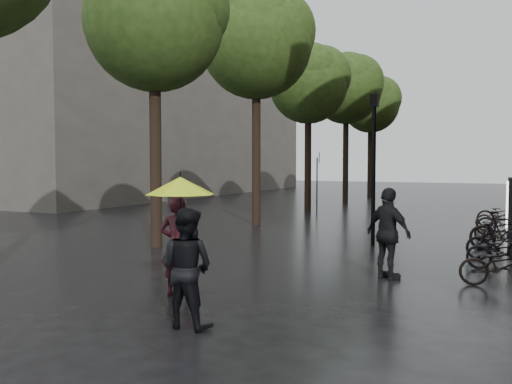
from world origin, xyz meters
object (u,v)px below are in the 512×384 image
Objects in this scene: person_black at (187,268)px; parked_bicycles at (504,229)px; person_burgundy at (178,245)px; ad_lightbox at (512,207)px; lamp_post at (374,154)px; pedestrian_walking at (388,233)px.

person_black is 0.15× the size of parked_bicycles.
ad_lightbox is (5.25, 10.92, 0.05)m from person_burgundy.
ad_lightbox is at bearing 47.10° from lamp_post.
person_burgundy is 4.25m from pedestrian_walking.
ad_lightbox reaches higher than parked_bicycles.
person_black is 11.06m from parked_bicycles.
person_black is at bearing -94.08° from lamp_post.
pedestrian_walking reaches higher than person_burgundy.
lamp_post is at bearing -43.07° from pedestrian_walking.
pedestrian_walking is at bearing -112.91° from person_black.
parked_bicycles is 2.13m from ad_lightbox.
ad_lightbox is at bearing 84.84° from parked_bicycles.
pedestrian_walking is 4.69m from lamp_post.
person_burgundy reaches higher than parked_bicycles.
pedestrian_walking is at bearing -107.38° from ad_lightbox.
parked_bicycles is at bearing 27.20° from lamp_post.
person_burgundy is 10.21m from parked_bicycles.
parked_bicycles is at bearing -110.32° from person_black.
lamp_post is at bearing -134.85° from ad_lightbox.
person_burgundy is 1.04× the size of person_black.
person_burgundy is at bearing -119.73° from parked_bicycles.
person_black is at bearing -110.84° from parked_bicycles.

